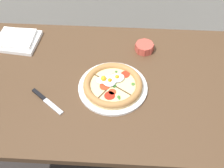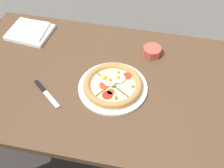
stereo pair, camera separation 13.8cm
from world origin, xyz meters
The scene contains 6 objects.
ground_plane centered at (0.00, 0.00, 0.00)m, with size 12.00×12.00×0.00m, color #2D2826.
dining_table centered at (0.00, 0.00, 0.65)m, with size 1.43×0.81×0.75m.
pizza centered at (0.00, -0.03, 0.77)m, with size 0.31×0.31×0.05m.
ramekin_bowl centered at (0.14, 0.23, 0.77)m, with size 0.09×0.09×0.04m.
napkin_folded centered at (-0.51, 0.25, 0.77)m, with size 0.23×0.20×0.04m.
knife_main centered at (-0.28, -0.13, 0.75)m, with size 0.16×0.14×0.01m.
Camera 2 is at (0.19, -0.93, 1.81)m, focal length 50.00 mm.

